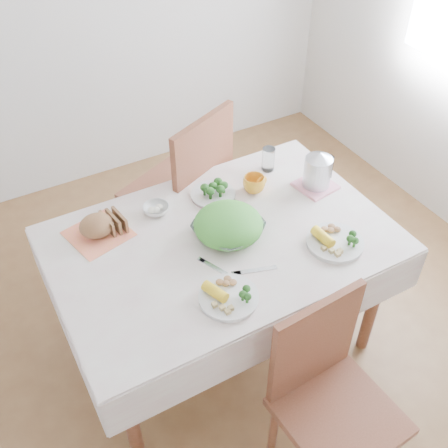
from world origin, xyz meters
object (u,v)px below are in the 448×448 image
dinner_plate_left (229,297)px  yellow_mug (254,184)px  electric_kettle (318,167)px  dinner_plate_right (335,243)px  chair_near (339,415)px  salad_bowl (228,229)px  chair_far (176,199)px  dining_table (222,295)px

dinner_plate_left → yellow_mug: (0.45, 0.54, 0.03)m
dinner_plate_left → electric_kettle: 0.85m
dinner_plate_right → electric_kettle: bearing=64.9°
chair_near → salad_bowl: chair_near is taller
chair_far → dinner_plate_left: 1.08m
chair_far → dining_table: bearing=59.5°
dining_table → electric_kettle: bearing=9.4°
chair_far → salad_bowl: chair_far is taller
chair_far → dinner_plate_left: bearing=53.3°
dining_table → salad_bowl: 0.42m
chair_near → dinner_plate_left: chair_near is taller
dinner_plate_right → electric_kettle: size_ratio=1.34×
dining_table → dinner_plate_left: size_ratio=5.80×
salad_bowl → dinner_plate_right: 0.47m
dinner_plate_left → dinner_plate_right: same height
yellow_mug → electric_kettle: electric_kettle is taller
salad_bowl → chair_near: bearing=-87.8°
chair_far → electric_kettle: 0.89m
dining_table → dinner_plate_right: size_ratio=5.53×
chair_far → dinner_plate_left: chair_far is taller
chair_far → dinner_plate_left: size_ratio=4.41×
electric_kettle → dinner_plate_right: bearing=-136.5°
electric_kettle → salad_bowl: bearing=168.4°
yellow_mug → electric_kettle: size_ratio=0.58×
dining_table → salad_bowl: (0.03, 0.00, 0.42)m
chair_far → dinner_plate_right: size_ratio=4.20×
dinner_plate_left → yellow_mug: 0.70m
chair_near → dinner_plate_left: (-0.21, 0.50, 0.31)m
dining_table → chair_far: size_ratio=1.31×
salad_bowl → dinner_plate_left: salad_bowl is taller
electric_kettle → yellow_mug: bearing=135.6°
yellow_mug → electric_kettle: bearing=-23.0°
chair_far → yellow_mug: chair_far is taller
chair_far → dinner_plate_right: chair_far is taller
dinner_plate_right → chair_near: bearing=-122.8°
chair_near → salad_bowl: 0.88m
chair_near → yellow_mug: (0.24, 1.04, 0.34)m
salad_bowl → dinner_plate_left: 0.37m
dinner_plate_left → salad_bowl: bearing=60.6°
dining_table → dinner_plate_right: dinner_plate_right is taller
dinner_plate_right → yellow_mug: bearing=102.5°
chair_far → yellow_mug: size_ratio=9.74×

